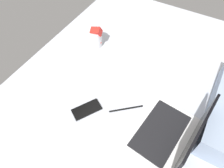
# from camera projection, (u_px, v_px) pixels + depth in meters

# --- Properties ---
(bed_mattress) EXTENTS (1.80, 1.40, 0.18)m
(bed_mattress) POSITION_uv_depth(u_px,v_px,m) (139.00, 110.00, 1.14)
(bed_mattress) COLOR #B7BCC6
(bed_mattress) RESTS_ON ground
(laptop) EXTENTS (0.36, 0.27, 0.23)m
(laptop) POSITION_uv_depth(u_px,v_px,m) (171.00, 135.00, 0.91)
(laptop) COLOR silver
(laptop) RESTS_ON bed_mattress
(snack_cup) EXTENTS (0.09, 0.10, 0.15)m
(snack_cup) POSITION_uv_depth(u_px,v_px,m) (95.00, 37.00, 1.28)
(snack_cup) COLOR silver
(snack_cup) RESTS_ON bed_mattress
(cell_phone) EXTENTS (0.15, 0.13, 0.01)m
(cell_phone) POSITION_uv_depth(u_px,v_px,m) (87.00, 109.00, 1.03)
(cell_phone) COLOR black
(cell_phone) RESTS_ON bed_mattress
(charger_cable) EXTENTS (0.12, 0.13, 0.01)m
(charger_cable) POSITION_uv_depth(u_px,v_px,m) (126.00, 109.00, 1.04)
(charger_cable) COLOR black
(charger_cable) RESTS_ON bed_mattress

